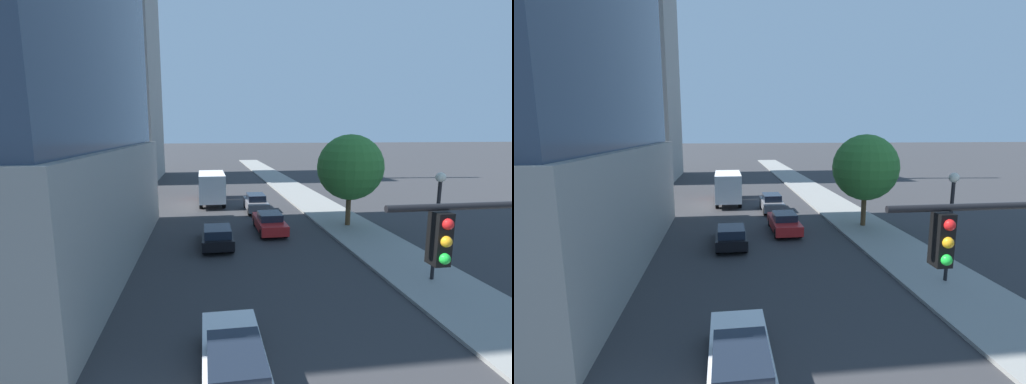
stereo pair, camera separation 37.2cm
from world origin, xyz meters
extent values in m
cube|color=gray|center=(7.60, 20.00, 0.07)|extent=(4.21, 120.00, 0.15)
cube|color=#9E9B93|center=(-16.57, 50.58, 16.84)|extent=(14.48, 14.41, 33.67)
cube|color=red|center=(-12.23, 46.26, 19.90)|extent=(0.90, 0.90, 39.80)
cylinder|color=black|center=(3.19, 2.54, 5.57)|extent=(5.42, 0.14, 0.14)
cube|color=black|center=(1.63, 2.54, 4.95)|extent=(0.32, 0.36, 1.05)
sphere|color=red|center=(1.63, 2.35, 5.29)|extent=(0.22, 0.22, 0.22)
sphere|color=orange|center=(1.63, 2.35, 4.95)|extent=(0.22, 0.22, 0.22)
sphere|color=green|center=(1.63, 2.35, 4.61)|extent=(0.22, 0.22, 0.22)
cylinder|color=black|center=(7.60, 10.79, 2.47)|extent=(0.16, 0.16, 4.63)
sphere|color=silver|center=(7.60, 10.79, 4.96)|extent=(0.44, 0.44, 0.44)
cylinder|color=brown|center=(7.57, 20.61, 1.40)|extent=(0.36, 0.36, 2.50)
sphere|color=#387F33|center=(7.57, 20.61, 4.42)|extent=(4.72, 4.72, 4.72)
cube|color=slate|center=(1.60, 26.71, 0.63)|extent=(1.76, 4.35, 0.70)
cube|color=#19212D|center=(1.60, 26.66, 1.26)|extent=(1.48, 2.19, 0.55)
cylinder|color=black|center=(0.83, 28.19, 0.33)|extent=(0.22, 0.67, 0.67)
cylinder|color=black|center=(2.38, 28.19, 0.33)|extent=(0.22, 0.67, 0.67)
cylinder|color=black|center=(0.83, 25.23, 0.33)|extent=(0.22, 0.67, 0.67)
cylinder|color=black|center=(2.38, 25.23, 0.33)|extent=(0.22, 0.67, 0.67)
cube|color=black|center=(-2.15, 17.81, 0.58)|extent=(1.84, 4.60, 0.59)
cube|color=#19212D|center=(-2.15, 16.85, 1.13)|extent=(1.55, 1.99, 0.50)
cylinder|color=black|center=(-2.96, 19.38, 0.34)|extent=(0.22, 0.68, 0.68)
cylinder|color=black|center=(-1.34, 19.38, 0.34)|extent=(0.22, 0.68, 0.68)
cylinder|color=black|center=(-2.96, 16.25, 0.34)|extent=(0.22, 0.68, 0.68)
cylinder|color=black|center=(-1.34, 16.25, 0.34)|extent=(0.22, 0.68, 0.68)
cube|color=silver|center=(-2.15, 5.60, 0.56)|extent=(1.77, 4.59, 0.60)
cube|color=#19212D|center=(-2.15, 4.89, 1.10)|extent=(1.48, 2.22, 0.47)
cylinder|color=black|center=(-2.93, 7.16, 0.31)|extent=(0.22, 0.62, 0.62)
cylinder|color=black|center=(-1.37, 7.16, 0.31)|extent=(0.22, 0.62, 0.62)
cube|color=red|center=(1.60, 20.16, 0.60)|extent=(1.81, 4.54, 0.65)
cube|color=#19212D|center=(1.60, 20.02, 1.16)|extent=(1.52, 1.93, 0.47)
cylinder|color=black|center=(0.81, 21.70, 0.32)|extent=(0.22, 0.65, 0.65)
cylinder|color=black|center=(2.40, 21.70, 0.32)|extent=(0.22, 0.65, 0.65)
cylinder|color=black|center=(0.81, 18.61, 0.32)|extent=(0.22, 0.65, 0.65)
cylinder|color=black|center=(2.40, 18.61, 0.32)|extent=(0.22, 0.65, 0.65)
cube|color=#B21E1E|center=(-2.15, 33.46, 1.62)|extent=(2.36, 2.04, 2.09)
cube|color=white|center=(-2.15, 29.74, 1.83)|extent=(2.36, 5.10, 2.51)
cylinder|color=black|center=(-3.19, 33.46, 0.47)|extent=(0.30, 0.95, 0.95)
cylinder|color=black|center=(-1.11, 33.46, 0.47)|extent=(0.30, 0.95, 0.95)
cylinder|color=black|center=(-3.19, 28.47, 0.47)|extent=(0.30, 0.95, 0.95)
cylinder|color=black|center=(-1.11, 28.47, 0.47)|extent=(0.30, 0.95, 0.95)
camera|label=1|loc=(-2.86, -3.46, 7.01)|focal=24.81mm
camera|label=2|loc=(-2.49, -3.51, 7.01)|focal=24.81mm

